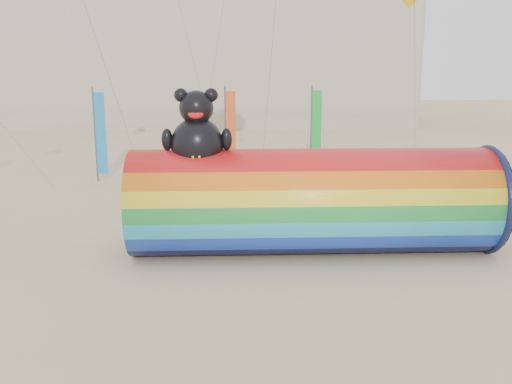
{
  "coord_description": "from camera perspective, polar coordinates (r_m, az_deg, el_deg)",
  "views": [
    {
      "loc": [
        -0.28,
        -16.57,
        6.59
      ],
      "look_at": [
        0.5,
        1.5,
        2.4
      ],
      "focal_mm": 40.0,
      "sensor_mm": 36.0,
      "label": 1
    }
  ],
  "objects": [
    {
      "name": "ground",
      "position": [
        17.84,
        -1.41,
        -8.64
      ],
      "size": [
        160.0,
        160.0,
        0.0
      ],
      "primitive_type": "plane",
      "color": "#CCB58C",
      "rests_on": "ground"
    },
    {
      "name": "hotel_building",
      "position": [
        63.72,
        -13.61,
        16.03
      ],
      "size": [
        60.4,
        15.4,
        20.6
      ],
      "color": "#B7AD99",
      "rests_on": "ground"
    },
    {
      "name": "windsock_assembly",
      "position": [
        19.84,
        5.68,
        -0.64
      ],
      "size": [
        12.56,
        3.82,
        5.79
      ],
      "color": "red",
      "rests_on": "ground"
    },
    {
      "name": "festival_banners",
      "position": [
        32.63,
        -3.93,
        6.05
      ],
      "size": [
        12.8,
        1.64,
        5.2
      ],
      "color": "#59595E",
      "rests_on": "ground"
    }
  ]
}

